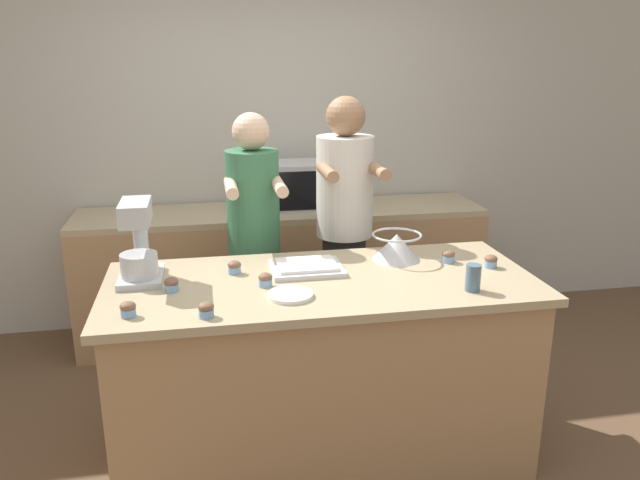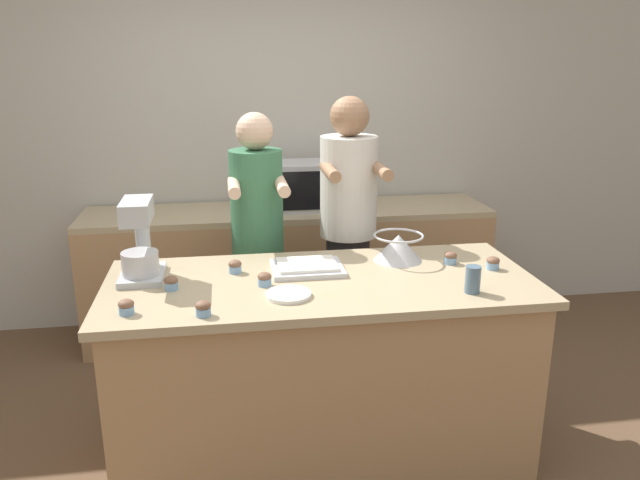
% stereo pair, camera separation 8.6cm
% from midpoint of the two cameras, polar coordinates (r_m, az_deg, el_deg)
% --- Properties ---
extents(ground_plane, '(16.00, 16.00, 0.00)m').
position_cam_midpoint_polar(ground_plane, '(3.37, -0.63, -18.72)').
color(ground_plane, brown).
extents(back_wall, '(10.00, 0.06, 2.70)m').
position_cam_midpoint_polar(back_wall, '(4.59, -4.71, 9.11)').
color(back_wall, '#B2ADA3').
rests_on(back_wall, ground_plane).
extents(island_counter, '(2.01, 0.87, 0.94)m').
position_cam_midpoint_polar(island_counter, '(3.12, -0.66, -11.67)').
color(island_counter, '#A87F56').
rests_on(island_counter, ground_plane).
extents(back_counter, '(2.80, 0.60, 0.92)m').
position_cam_midpoint_polar(back_counter, '(4.46, -3.96, -2.91)').
color(back_counter, '#A87F56').
rests_on(back_counter, ground_plane).
extents(person_left, '(0.32, 0.49, 1.65)m').
position_cam_midpoint_polar(person_left, '(3.59, -6.69, -0.80)').
color(person_left, brown).
rests_on(person_left, ground_plane).
extents(person_right, '(0.34, 0.50, 1.73)m').
position_cam_midpoint_polar(person_right, '(3.65, 1.56, 0.22)').
color(person_right, '#232328').
rests_on(person_right, ground_plane).
extents(stand_mixer, '(0.20, 0.30, 0.38)m').
position_cam_midpoint_polar(stand_mixer, '(3.00, -17.06, -0.52)').
color(stand_mixer, '#B2B7BC').
rests_on(stand_mixer, island_counter).
extents(mixing_bowl, '(0.26, 0.26, 0.14)m').
position_cam_midpoint_polar(mixing_bowl, '(3.20, 6.24, -0.54)').
color(mixing_bowl, '#BCBCC1').
rests_on(mixing_bowl, island_counter).
extents(baking_tray, '(0.35, 0.27, 0.04)m').
position_cam_midpoint_polar(baking_tray, '(3.04, -2.04, -2.51)').
color(baking_tray, silver).
rests_on(baking_tray, island_counter).
extents(microwave_oven, '(0.55, 0.34, 0.33)m').
position_cam_midpoint_polar(microwave_oven, '(4.31, -2.28, 4.99)').
color(microwave_oven, '#B7B7BC').
rests_on(microwave_oven, back_counter).
extents(drinking_glass, '(0.07, 0.07, 0.12)m').
position_cam_midpoint_polar(drinking_glass, '(2.84, 12.98, -3.39)').
color(drinking_glass, slate).
rests_on(drinking_glass, island_counter).
extents(small_plate, '(0.20, 0.20, 0.02)m').
position_cam_midpoint_polar(small_plate, '(2.73, -3.65, -5.04)').
color(small_plate, white).
rests_on(small_plate, island_counter).
extents(cupcake_0, '(0.06, 0.06, 0.06)m').
position_cam_midpoint_polar(cupcake_0, '(2.65, -18.05, -6.04)').
color(cupcake_0, '#759EC6').
rests_on(cupcake_0, island_counter).
extents(cupcake_1, '(0.06, 0.06, 0.06)m').
position_cam_midpoint_polar(cupcake_1, '(2.56, -11.33, -6.28)').
color(cupcake_1, '#759EC6').
rests_on(cupcake_1, island_counter).
extents(cupcake_2, '(0.06, 0.06, 0.06)m').
position_cam_midpoint_polar(cupcake_2, '(3.21, 10.91, -1.48)').
color(cupcake_2, '#759EC6').
rests_on(cupcake_2, island_counter).
extents(cupcake_3, '(0.06, 0.06, 0.06)m').
position_cam_midpoint_polar(cupcake_3, '(2.85, -5.89, -3.63)').
color(cupcake_3, '#759EC6').
rests_on(cupcake_3, island_counter).
extents(cupcake_4, '(0.06, 0.06, 0.06)m').
position_cam_midpoint_polar(cupcake_4, '(3.18, 14.60, -1.88)').
color(cupcake_4, '#759EC6').
rests_on(cupcake_4, island_counter).
extents(cupcake_5, '(0.06, 0.06, 0.06)m').
position_cam_midpoint_polar(cupcake_5, '(2.86, -14.28, -3.96)').
color(cupcake_5, '#759EC6').
rests_on(cupcake_5, island_counter).
extents(cupcake_6, '(0.06, 0.06, 0.06)m').
position_cam_midpoint_polar(cupcake_6, '(3.03, -8.64, -2.48)').
color(cupcake_6, '#759EC6').
rests_on(cupcake_6, island_counter).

